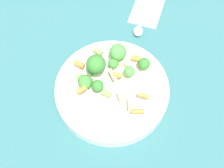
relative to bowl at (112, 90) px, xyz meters
The scene contains 5 objects.
ground_plane 0.02m from the bowl, ahead, with size 3.00×3.00×0.00m, color #2D6066.
bowl is the anchor object (origin of this frame).
pasta_salad 0.06m from the bowl, 21.18° to the right, with size 0.22×0.19×0.08m.
napkin 0.30m from the bowl, 63.89° to the right, with size 0.14×0.15×0.01m.
spoon 0.24m from the bowl, 62.62° to the right, with size 0.12×0.16×0.01m.
Camera 1 is at (-0.26, 0.25, 0.70)m, focal length 50.00 mm.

